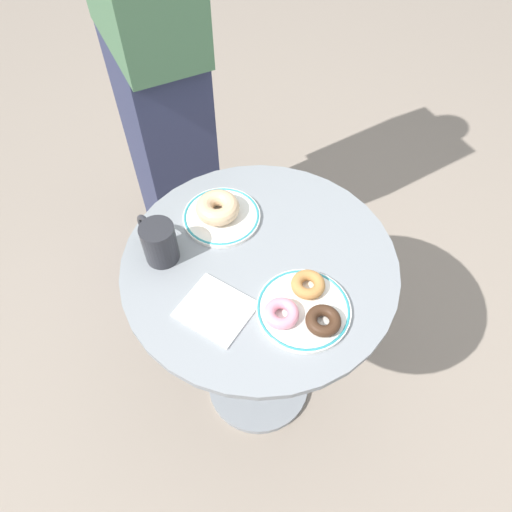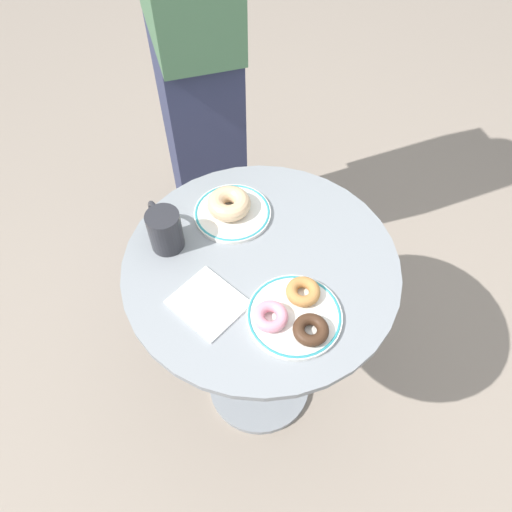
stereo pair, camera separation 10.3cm
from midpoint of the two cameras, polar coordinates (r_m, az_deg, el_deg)
name	(u,v)px [view 1 (the left image)]	position (r m, az deg, el deg)	size (l,w,h in m)	color
ground_plane	(258,384)	(1.75, -1.46, -15.37)	(7.00, 7.00, 0.02)	gray
cafe_table	(259,315)	(1.29, -1.92, -7.28)	(0.64, 0.64, 0.75)	gray
plate_left	(222,216)	(1.16, -6.71, 4.61)	(0.19, 0.19, 0.01)	white
plate_right	(303,309)	(1.00, 2.82, -6.64)	(0.20, 0.20, 0.01)	white
donut_glazed	(218,208)	(1.15, -7.23, 5.65)	(0.11, 0.11, 0.04)	#E0B789
donut_chocolate	(323,321)	(0.97, 5.11, -7.99)	(0.07, 0.07, 0.02)	#422819
donut_old_fashioned	(308,284)	(1.02, 3.43, -3.65)	(0.07, 0.07, 0.02)	#BC7F42
donut_pink_frosted	(281,313)	(0.98, 0.06, -7.15)	(0.07, 0.07, 0.02)	pink
paper_napkin	(216,309)	(1.02, -7.79, -6.60)	(0.14, 0.13, 0.01)	white
coffee_mug	(158,241)	(1.08, -14.39, 1.53)	(0.12, 0.08, 0.10)	#28282D
person_figure	(153,62)	(1.50, -14.40, 21.62)	(0.46, 0.34, 1.76)	#2D3351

